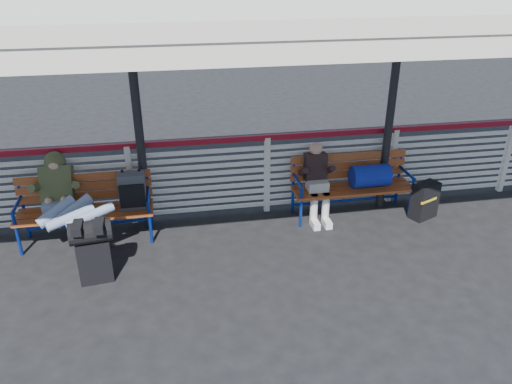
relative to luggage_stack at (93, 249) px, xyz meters
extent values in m
plane|color=black|center=(2.40, -0.49, -0.44)|extent=(60.00, 60.00, 0.00)
cube|color=silver|center=(2.40, 1.41, 0.16)|extent=(12.00, 0.04, 1.04)
cube|color=maroon|center=(2.40, 1.41, 0.76)|extent=(12.00, 0.06, 0.08)
cube|color=silver|center=(2.40, 0.41, 2.64)|extent=(12.60, 3.60, 0.16)
cube|color=silver|center=(2.40, -1.34, 2.51)|extent=(12.60, 0.06, 0.30)
cylinder|color=black|center=(0.60, 1.26, 1.06)|extent=(0.12, 0.12, 3.00)
cylinder|color=black|center=(4.20, 1.26, 1.06)|extent=(0.12, 0.12, 3.00)
cube|color=black|center=(0.00, 0.00, -0.17)|extent=(0.41, 0.28, 0.53)
cylinder|color=black|center=(0.00, 0.00, 0.23)|extent=(0.51, 0.33, 0.27)
cube|color=#AE4B21|center=(-0.20, 0.95, 0.01)|extent=(1.80, 0.50, 0.04)
cube|color=#AE4B21|center=(-0.20, 1.21, 0.28)|extent=(1.80, 0.10, 0.40)
cylinder|color=#0E2C9C|center=(-1.05, 0.75, -0.21)|extent=(0.04, 0.04, 0.45)
cylinder|color=#0E2C9C|center=(0.65, 0.75, -0.21)|extent=(0.04, 0.04, 0.45)
cylinder|color=#0E2C9C|center=(-1.05, 1.22, 0.01)|extent=(0.04, 0.04, 0.90)
cylinder|color=#0E2C9C|center=(0.65, 1.22, 0.01)|extent=(0.04, 0.04, 0.90)
cube|color=#45484C|center=(0.45, 0.97, 0.28)|extent=(0.35, 0.22, 0.50)
cube|color=#AE4B21|center=(3.63, 1.02, 0.01)|extent=(1.80, 0.50, 0.04)
cube|color=#AE4B21|center=(3.63, 1.28, 0.28)|extent=(1.80, 0.10, 0.40)
cylinder|color=#0E2C9C|center=(2.78, 0.82, -0.21)|extent=(0.04, 0.04, 0.45)
cylinder|color=#0E2C9C|center=(4.48, 0.82, -0.21)|extent=(0.04, 0.04, 0.45)
cylinder|color=#0E2C9C|center=(2.78, 1.29, 0.01)|extent=(0.04, 0.04, 0.90)
cylinder|color=#0E2C9C|center=(4.48, 1.29, 0.01)|extent=(0.04, 0.04, 0.90)
cylinder|color=navy|center=(3.88, 1.02, 0.20)|extent=(0.57, 0.33, 0.33)
cube|color=#8795B6|center=(-0.55, 1.00, 0.10)|extent=(0.36, 0.26, 0.18)
cube|color=#4B4F2A|center=(-0.55, 1.20, 0.36)|extent=(0.42, 0.38, 0.53)
sphere|color=#4B4F2A|center=(-0.55, 1.30, 0.64)|extent=(0.28, 0.28, 0.28)
sphere|color=tan|center=(-0.55, 1.26, 0.63)|extent=(0.21, 0.21, 0.21)
cube|color=black|center=(-0.12, -0.06, 0.34)|extent=(0.11, 0.27, 0.10)
cube|color=black|center=(0.12, -0.06, 0.34)|extent=(0.11, 0.27, 0.10)
cube|color=beige|center=(3.08, 1.05, 0.09)|extent=(0.30, 0.24, 0.16)
cube|color=black|center=(3.08, 1.19, 0.34)|extent=(0.32, 0.23, 0.42)
sphere|color=tan|center=(3.08, 1.21, 0.61)|extent=(0.19, 0.19, 0.19)
cylinder|color=beige|center=(2.99, 0.87, -0.20)|extent=(0.11, 0.11, 0.46)
cylinder|color=beige|center=(3.17, 0.87, -0.20)|extent=(0.11, 0.11, 0.46)
cube|color=silver|center=(2.99, 0.77, -0.39)|extent=(0.10, 0.24, 0.10)
cube|color=silver|center=(3.17, 0.77, -0.39)|extent=(0.10, 0.24, 0.10)
cube|color=black|center=(4.68, 0.77, -0.16)|extent=(0.46, 0.37, 0.56)
cube|color=yellow|center=(4.68, 0.65, -0.10)|extent=(0.31, 0.16, 0.04)
camera|label=1|loc=(1.00, -5.33, 3.19)|focal=35.00mm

